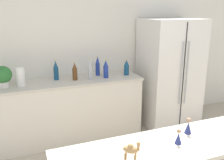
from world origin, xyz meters
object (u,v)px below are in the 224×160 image
paper_towel_roll (20,77)px  camel_figurine (131,149)px  back_bottle_4 (90,70)px  back_bottle_2 (106,69)px  back_bottle_1 (56,71)px  back_bottle_3 (75,72)px  wise_man_figurine_blue (188,127)px  potted_plant (3,76)px  wise_man_figurine_purple (178,137)px  refrigerator (169,73)px  back_bottle_0 (126,68)px  back_bottle_5 (98,66)px

paper_towel_roll → camel_figurine: size_ratio=1.68×
back_bottle_4 → camel_figurine: bearing=-99.0°
back_bottle_2 → back_bottle_4: back_bottle_4 is taller
back_bottle_1 → back_bottle_3: bearing=-23.5°
back_bottle_1 → wise_man_figurine_blue: 2.18m
potted_plant → back_bottle_3: (0.95, 0.01, -0.03)m
paper_towel_roll → wise_man_figurine_purple: size_ratio=2.07×
refrigerator → wise_man_figurine_purple: refrigerator is taller
wise_man_figurine_blue → potted_plant: bearing=126.2°
refrigerator → back_bottle_1: (-1.81, 0.16, 0.17)m
paper_towel_roll → back_bottle_3: bearing=1.3°
wise_man_figurine_blue → back_bottle_3: bearing=103.7°
paper_towel_roll → wise_man_figurine_purple: 2.29m
paper_towel_roll → wise_man_figurine_blue: size_ratio=1.86×
back_bottle_1 → back_bottle_4: bearing=-20.5°
back_bottle_0 → back_bottle_5: back_bottle_5 is taller
back_bottle_2 → wise_man_figurine_purple: back_bottle_2 is taller
back_bottle_3 → camel_figurine: 2.13m
back_bottle_4 → back_bottle_1: bearing=159.5°
back_bottle_1 → back_bottle_4: back_bottle_4 is taller
paper_towel_roll → back_bottle_1: size_ratio=0.87×
wise_man_figurine_purple → back_bottle_5: bearing=87.9°
back_bottle_1 → back_bottle_5: (0.63, 0.02, 0.01)m
back_bottle_2 → wise_man_figurine_purple: 2.02m
paper_towel_roll → back_bottle_5: back_bottle_5 is taller
back_bottle_1 → wise_man_figurine_blue: (0.72, -2.05, -0.06)m
back_bottle_2 → wise_man_figurine_purple: bearing=-94.3°
back_bottle_3 → back_bottle_5: size_ratio=0.88×
back_bottle_3 → camel_figurine: bearing=-93.1°
potted_plant → back_bottle_3: potted_plant is taller
refrigerator → back_bottle_5: refrigerator is taller
potted_plant → back_bottle_1: 0.71m
back_bottle_0 → back_bottle_1: (-1.06, 0.11, 0.02)m
back_bottle_2 → wise_man_figurine_blue: (0.02, -1.90, -0.05)m
camel_figurine → wise_man_figurine_purple: (0.42, 0.07, -0.03)m
back_bottle_2 → back_bottle_3: 0.46m
wise_man_figurine_blue → back_bottle_2: bearing=90.5°
back_bottle_1 → wise_man_figurine_blue: back_bottle_1 is taller
back_bottle_0 → back_bottle_4: (-0.60, -0.06, 0.03)m
back_bottle_0 → camel_figurine: 2.31m
wise_man_figurine_purple → back_bottle_1: bearing=104.4°
potted_plant → back_bottle_2: (1.40, -0.04, -0.02)m
refrigerator → camel_figurine: bearing=-129.0°
back_bottle_2 → back_bottle_5: 0.19m
potted_plant → camel_figurine: size_ratio=1.92×
refrigerator → back_bottle_3: 1.57m
back_bottle_4 → potted_plant: bearing=177.2°
potted_plant → back_bottle_4: size_ratio=0.90×
potted_plant → back_bottle_5: 1.34m
back_bottle_0 → camel_figurine: bearing=-113.6°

